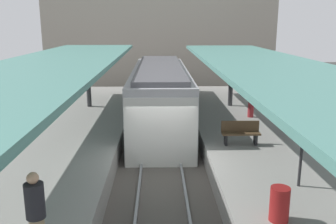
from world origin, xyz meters
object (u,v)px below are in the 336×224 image
Objects in this scene: passenger_near_bench at (251,100)px; passenger_mid_platform at (36,214)px; litter_bin at (279,204)px; platform_sign at (303,129)px; passenger_far_end at (293,111)px; commuter_train at (160,96)px; platform_bench at (240,132)px.

passenger_near_bench is 12.56m from passenger_mid_platform.
litter_bin is 0.51× the size of passenger_near_bench.
litter_bin is (-1.13, -1.78, -1.22)m from platform_sign.
passenger_near_bench is 0.91× the size of passenger_far_end.
commuter_train reaches higher than platform_bench.
commuter_train reaches higher than litter_bin.
platform_sign is 7.70m from passenger_near_bench.
litter_bin is at bearing -76.58° from commuter_train.
platform_sign is at bearing -94.14° from passenger_near_bench.
passenger_far_end is at bearing -36.78° from commuter_train.
platform_bench is at bearing -108.92° from passenger_near_bench.
passenger_mid_platform is 11.24m from passenger_far_end.
commuter_train reaches higher than passenger_near_bench.
commuter_train is at bearing 78.98° from passenger_mid_platform.
passenger_mid_platform is (-6.67, -10.64, 0.09)m from passenger_near_bench.
passenger_near_bench reaches higher than litter_bin.
commuter_train is 14.43× the size of litter_bin.
commuter_train is 7.33× the size of passenger_near_bench.
passenger_near_bench reaches higher than platform_bench.
commuter_train is at bearing 103.42° from litter_bin.
platform_bench is 3.88m from platform_sign.
passenger_far_end is (7.75, 8.14, -0.00)m from passenger_mid_platform.
litter_bin is (2.61, -10.95, -0.33)m from commuter_train.
passenger_far_end is at bearing 31.69° from platform_bench.
platform_bench is 1.75× the size of litter_bin.
commuter_train is 12.40m from passenger_mid_platform.
litter_bin is 7.47m from passenger_far_end.
platform_bench is 5.41m from litter_bin.
platform_sign reaches higher than litter_bin.
passenger_near_bench is at bearing 79.86° from litter_bin.
litter_bin is 5.15m from passenger_mid_platform.
platform_sign is 2.76× the size of litter_bin.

